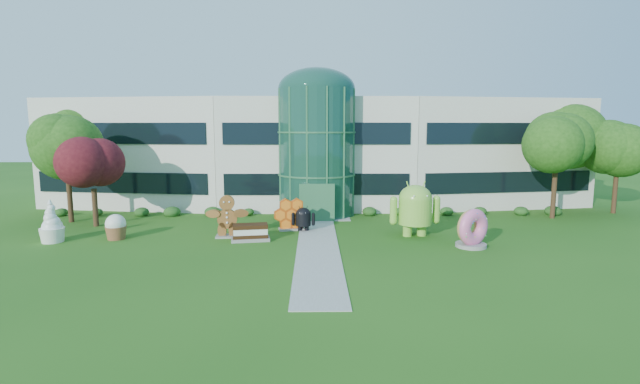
{
  "coord_description": "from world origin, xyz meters",
  "views": [
    {
      "loc": [
        -0.23,
        -24.53,
        6.82
      ],
      "look_at": [
        0.18,
        6.0,
        2.6
      ],
      "focal_mm": 26.0,
      "sensor_mm": 36.0,
      "label": 1
    }
  ],
  "objects_px": {
    "android_green": "(415,206)",
    "gingerbread": "(227,216)",
    "android_black": "(303,217)",
    "donut": "(472,228)"
  },
  "relations": [
    {
      "from": "android_green",
      "to": "android_black",
      "type": "bearing_deg",
      "value": 161.35
    },
    {
      "from": "donut",
      "to": "gingerbread",
      "type": "bearing_deg",
      "value": 139.61
    },
    {
      "from": "android_black",
      "to": "donut",
      "type": "relative_size",
      "value": 0.82
    },
    {
      "from": "donut",
      "to": "gingerbread",
      "type": "distance_m",
      "value": 14.78
    },
    {
      "from": "donut",
      "to": "gingerbread",
      "type": "relative_size",
      "value": 0.78
    },
    {
      "from": "android_green",
      "to": "gingerbread",
      "type": "distance_m",
      "value": 11.88
    },
    {
      "from": "android_black",
      "to": "gingerbread",
      "type": "xyz_separation_m",
      "value": [
        -4.74,
        -1.68,
        0.42
      ]
    },
    {
      "from": "android_green",
      "to": "gingerbread",
      "type": "relative_size",
      "value": 1.32
    },
    {
      "from": "android_green",
      "to": "android_black",
      "type": "relative_size",
      "value": 2.08
    },
    {
      "from": "android_green",
      "to": "gingerbread",
      "type": "height_order",
      "value": "android_green"
    }
  ]
}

